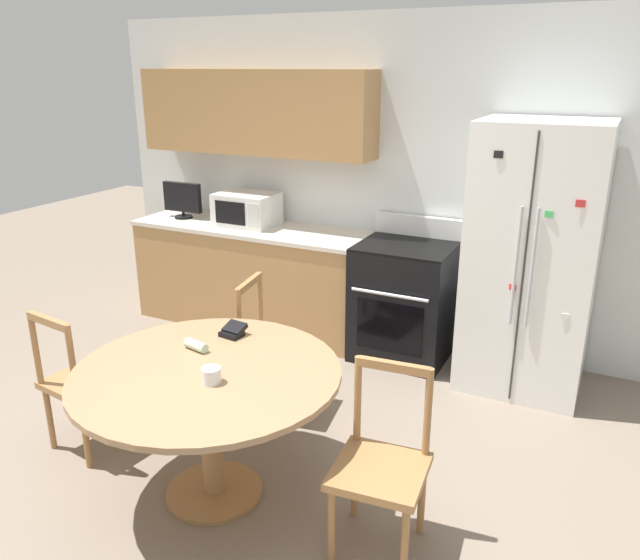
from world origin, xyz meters
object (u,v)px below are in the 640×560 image
object	(u,v)px
refrigerator	(532,259)
wallet	(233,331)
dining_chair_far	(274,349)
oven_range	(404,300)
candle_glass	(211,376)
dining_chair_left	(83,382)
countertop_tv	(182,199)
microwave	(247,209)
dining_chair_right	(381,467)

from	to	relation	value
refrigerator	wallet	size ratio (longest dim) A/B	13.43
dining_chair_far	wallet	bearing A→B (deg)	-4.69
oven_range	candle_glass	xyz separation A→B (m)	(-0.24, -2.19, 0.31)
dining_chair_left	countertop_tv	bearing A→B (deg)	120.01
candle_glass	wallet	distance (m)	0.56
dining_chair_far	countertop_tv	bearing A→B (deg)	-135.25
microwave	dining_chair_left	world-z (taller)	microwave
oven_range	dining_chair_right	distance (m)	2.13
countertop_tv	dining_chair_far	distance (m)	2.11
oven_range	dining_chair_right	world-z (taller)	oven_range
countertop_tv	dining_chair_right	bearing A→B (deg)	-37.17
dining_chair_far	refrigerator	bearing A→B (deg)	119.38
dining_chair_right	candle_glass	distance (m)	0.92
dining_chair_left	wallet	world-z (taller)	dining_chair_left
refrigerator	oven_range	distance (m)	1.03
microwave	dining_chair_right	xyz separation A→B (m)	(2.06, -2.10, -0.60)
dining_chair_right	dining_chair_left	size ratio (longest dim) A/B	1.00
dining_chair_right	dining_chair_left	world-z (taller)	same
wallet	dining_chair_right	bearing A→B (deg)	-19.30
dining_chair_left	wallet	bearing A→B (deg)	32.87
dining_chair_left	wallet	distance (m)	0.97
refrigerator	microwave	bearing A→B (deg)	177.53
dining_chair_far	dining_chair_left	xyz separation A→B (m)	(-0.78, -0.89, 0.00)
countertop_tv	dining_chair_right	world-z (taller)	countertop_tv
refrigerator	dining_chair_right	bearing A→B (deg)	-99.19
dining_chair_right	dining_chair_left	distance (m)	1.88
oven_range	countertop_tv	distance (m)	2.21
dining_chair_far	dining_chair_right	world-z (taller)	same
countertop_tv	wallet	distance (m)	2.39
dining_chair_right	countertop_tv	bearing A→B (deg)	-42.25
countertop_tv	wallet	bearing A→B (deg)	-45.49
refrigerator	countertop_tv	xyz separation A→B (m)	(-3.04, 0.06, 0.13)
countertop_tv	dining_chair_far	bearing A→B (deg)	-36.15
microwave	wallet	bearing A→B (deg)	-59.82
wallet	microwave	bearing A→B (deg)	120.18
candle_glass	countertop_tv	bearing A→B (deg)	130.47
microwave	wallet	xyz separation A→B (m)	(1.01, -1.73, -0.26)
oven_range	microwave	world-z (taller)	microwave
dining_chair_far	oven_range	bearing A→B (deg)	147.82
countertop_tv	refrigerator	bearing A→B (deg)	-1.10
microwave	dining_chair_far	size ratio (longest dim) A/B	0.56
dining_chair_right	candle_glass	bearing A→B (deg)	4.81
countertop_tv	candle_glass	bearing A→B (deg)	-49.53
oven_range	wallet	world-z (taller)	oven_range
microwave	dining_chair_far	world-z (taller)	microwave
dining_chair_right	candle_glass	world-z (taller)	dining_chair_right
refrigerator	microwave	world-z (taller)	refrigerator
oven_range	microwave	distance (m)	1.58
microwave	dining_chair_far	xyz separation A→B (m)	(0.97, -1.23, -0.60)
countertop_tv	wallet	world-z (taller)	countertop_tv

